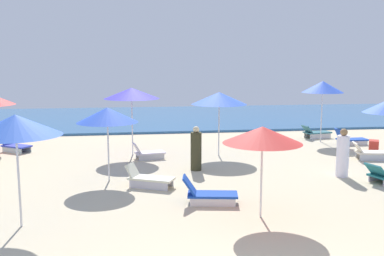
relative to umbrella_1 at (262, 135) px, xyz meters
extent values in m
cube|color=#2E6298|center=(-1.27, 18.92, -1.94)|extent=(60.00, 12.64, 0.12)
cylinder|color=silver|center=(0.00, 0.00, -1.10)|extent=(0.05, 0.05, 1.80)
cone|color=red|center=(0.00, 0.00, 0.00)|extent=(1.88, 1.88, 0.40)
cube|color=silver|center=(-1.00, 0.90, -1.89)|extent=(1.17, 0.24, 0.21)
cube|color=silver|center=(-0.91, 1.40, -1.89)|extent=(1.17, 0.24, 0.21)
cube|color=#163EA6|center=(-0.96, 1.15, -1.75)|extent=(1.39, 0.81, 0.06)
cube|color=#163EA6|center=(-1.55, 1.25, -1.52)|extent=(0.46, 0.62, 0.51)
cylinder|color=silver|center=(-3.00, 7.62, -0.87)|extent=(0.05, 0.05, 2.26)
cone|color=#372FCC|center=(-3.00, 7.62, 0.47)|extent=(2.18, 2.18, 0.43)
cube|color=silver|center=(-2.29, 6.55, -1.89)|extent=(0.99, 0.25, 0.20)
cube|color=silver|center=(-2.39, 7.01, -1.89)|extent=(0.99, 0.25, 0.20)
cube|color=silver|center=(-2.34, 6.78, -1.76)|extent=(1.21, 0.78, 0.06)
cube|color=silver|center=(-2.84, 6.68, -1.56)|extent=(0.39, 0.58, 0.43)
cylinder|color=silver|center=(-3.76, 3.78, -1.07)|extent=(0.05, 0.05, 1.85)
cone|color=blue|center=(-3.76, 3.78, 0.08)|extent=(1.88, 1.88, 0.46)
cube|color=silver|center=(-2.58, 2.68, -1.88)|extent=(1.11, 0.55, 0.24)
cube|color=silver|center=(-2.37, 3.11, -1.88)|extent=(1.11, 0.55, 0.24)
cube|color=#EAE7C6|center=(-2.47, 2.89, -1.73)|extent=(1.45, 1.09, 0.06)
cube|color=#EAE7C6|center=(-3.03, 3.16, -1.53)|extent=(0.48, 0.60, 0.42)
cube|color=silver|center=(5.99, 5.22, -1.88)|extent=(1.02, 0.26, 0.24)
cube|color=silver|center=(6.11, 5.75, -1.88)|extent=(1.02, 0.26, 0.24)
cube|color=#F1E3C9|center=(6.05, 5.49, -1.73)|extent=(1.26, 0.87, 0.06)
cube|color=#F1E3C9|center=(5.54, 5.60, -1.54)|extent=(0.44, 0.66, 0.40)
cube|color=silver|center=(-7.90, 8.65, -1.89)|extent=(0.91, 0.64, 0.22)
cube|color=silver|center=(-7.61, 9.08, -1.89)|extent=(0.91, 0.64, 0.22)
cube|color=#3342BD|center=(-7.75, 8.87, -1.75)|extent=(1.33, 1.18, 0.06)
cube|color=#3342BD|center=(-8.20, 9.17, -1.49)|extent=(0.57, 0.64, 0.54)
cylinder|color=silver|center=(0.39, 6.98, -0.97)|extent=(0.05, 0.05, 2.05)
cone|color=blue|center=(0.39, 6.98, 0.29)|extent=(2.18, 2.18, 0.48)
cylinder|color=silver|center=(-5.55, 0.16, -0.95)|extent=(0.05, 0.05, 2.09)
cone|color=blue|center=(-5.55, 0.16, 0.32)|extent=(2.01, 2.01, 0.47)
cylinder|color=silver|center=(5.71, 9.31, -0.85)|extent=(0.05, 0.05, 2.29)
cone|color=blue|center=(5.71, 9.31, 0.56)|extent=(1.89, 1.89, 0.52)
cube|color=silver|center=(6.83, 8.20, -1.90)|extent=(1.19, 0.04, 0.20)
cube|color=silver|center=(6.83, 8.72, -1.90)|extent=(1.19, 0.04, 0.20)
cube|color=#1D45AE|center=(6.83, 8.46, -1.77)|extent=(1.33, 0.61, 0.06)
cube|color=#1D45AE|center=(6.22, 8.46, -1.52)|extent=(0.29, 0.58, 0.52)
cube|color=silver|center=(6.05, 10.05, -1.87)|extent=(1.14, 0.24, 0.24)
cube|color=silver|center=(5.95, 10.58, -1.87)|extent=(1.14, 0.24, 0.24)
cube|color=#2D636C|center=(6.00, 10.32, -1.72)|extent=(1.37, 0.84, 0.06)
cube|color=#2D636C|center=(5.42, 10.21, -1.54)|extent=(0.44, 0.64, 0.39)
cube|color=silver|center=(4.84, 2.74, -1.90)|extent=(1.17, 0.41, 0.20)
cube|color=#206C73|center=(4.32, 2.28, -1.58)|extent=(0.59, 0.73, 0.43)
cylinder|color=#33311E|center=(-0.86, 4.76, -1.34)|extent=(0.50, 0.50, 1.32)
sphere|color=beige|center=(-0.86, 4.76, -0.58)|extent=(0.22, 0.22, 0.22)
cylinder|color=white|center=(3.72, 3.26, -1.32)|extent=(0.55, 0.55, 1.35)
sphere|color=#926E47|center=(3.72, 3.26, -0.54)|extent=(0.24, 0.24, 0.24)
cube|color=red|center=(7.02, 7.00, -1.78)|extent=(0.61, 0.67, 0.44)
camera|label=1|loc=(-3.05, -9.78, 1.70)|focal=41.00mm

